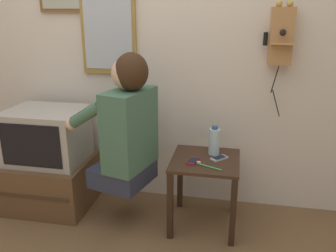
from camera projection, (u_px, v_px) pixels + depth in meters
wall_back at (147, 43)px, 2.72m from camera, size 6.80×0.05×2.55m
side_table at (205, 174)px, 2.53m from camera, size 0.47×0.48×0.52m
person at (127, 125)px, 2.44m from camera, size 0.60×0.54×0.94m
tv_stand at (50, 182)px, 2.88m from camera, size 0.68×0.57×0.39m
television at (47, 135)px, 2.76m from camera, size 0.57×0.47×0.41m
wall_phone_antique at (281, 36)px, 2.45m from camera, size 0.20×0.18×0.80m
wall_mirror at (108, 21)px, 2.69m from camera, size 0.43×0.03×0.79m
cell_phone_held at (193, 161)px, 2.46m from camera, size 0.09×0.13×0.01m
cell_phone_spare at (219, 158)px, 2.50m from camera, size 0.13×0.13×0.01m
water_bottle at (214, 141)px, 2.56m from camera, size 0.08×0.08×0.21m
toothbrush at (207, 166)px, 2.37m from camera, size 0.17×0.08×0.02m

